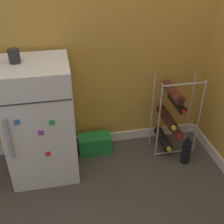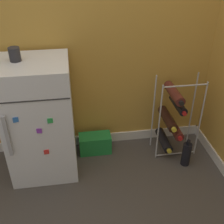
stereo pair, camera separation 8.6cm
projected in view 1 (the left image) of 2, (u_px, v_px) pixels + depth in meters
ground_plane at (108, 182)px, 2.21m from camera, size 14.00×14.00×0.00m
wall_back at (93, 3)px, 2.01m from camera, size 6.92×0.07×2.50m
mini_fridge at (40, 122)px, 2.10m from camera, size 0.50×0.48×0.93m
wine_rack at (170, 117)px, 2.39m from camera, size 0.37×0.33×0.71m
soda_box at (95, 144)px, 2.49m from camera, size 0.28×0.14×0.17m
fridge_top_cup at (14, 56)px, 1.84m from camera, size 0.08×0.08×0.09m
loose_bottle_floor at (186, 152)px, 2.36m from camera, size 0.07×0.07×0.25m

